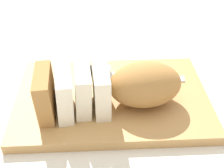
# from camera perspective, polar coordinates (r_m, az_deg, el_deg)

# --- Properties ---
(ground_plane) EXTENTS (3.00, 3.00, 0.00)m
(ground_plane) POSITION_cam_1_polar(r_m,az_deg,el_deg) (0.67, 0.00, -3.53)
(ground_plane) COLOR silver
(cutting_board) EXTENTS (0.44, 0.29, 0.02)m
(cutting_board) POSITION_cam_1_polar(r_m,az_deg,el_deg) (0.66, 0.00, -2.81)
(cutting_board) COLOR tan
(cutting_board) RESTS_ON ground_plane
(bread_loaf) EXTENTS (0.31, 0.14, 0.10)m
(bread_loaf) POSITION_cam_1_polar(r_m,az_deg,el_deg) (0.60, 0.36, -0.63)
(bread_loaf) COLOR #A8753D
(bread_loaf) RESTS_ON cutting_board
(bread_knife) EXTENTS (0.25, 0.05, 0.02)m
(bread_knife) POSITION_cam_1_polar(r_m,az_deg,el_deg) (0.71, -1.23, 2.43)
(bread_knife) COLOR silver
(bread_knife) RESTS_ON cutting_board
(crumb_near_knife) EXTENTS (0.01, 0.01, 0.01)m
(crumb_near_knife) POSITION_cam_1_polar(r_m,az_deg,el_deg) (0.64, -3.53, -2.71)
(crumb_near_knife) COLOR #996633
(crumb_near_knife) RESTS_ON cutting_board
(crumb_near_loaf) EXTENTS (0.01, 0.01, 0.01)m
(crumb_near_loaf) POSITION_cam_1_polar(r_m,az_deg,el_deg) (0.65, -2.70, -2.23)
(crumb_near_loaf) COLOR #996633
(crumb_near_loaf) RESTS_ON cutting_board
(crumb_stray_left) EXTENTS (0.00, 0.00, 0.00)m
(crumb_stray_left) POSITION_cam_1_polar(r_m,az_deg,el_deg) (0.62, 3.13, -4.92)
(crumb_stray_left) COLOR #996633
(crumb_stray_left) RESTS_ON cutting_board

